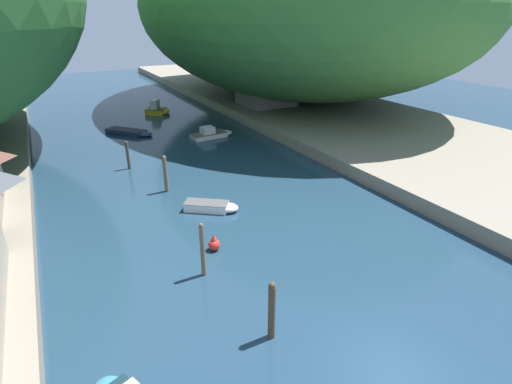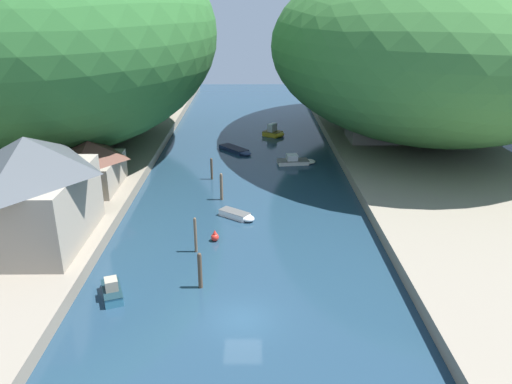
{
  "view_description": "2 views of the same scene",
  "coord_description": "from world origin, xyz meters",
  "px_view_note": "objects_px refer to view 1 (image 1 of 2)",
  "views": [
    {
      "loc": [
        -9.69,
        -7.11,
        12.43
      ],
      "look_at": [
        2.99,
        16.49,
        0.38
      ],
      "focal_mm": 28.0,
      "sensor_mm": 36.0,
      "label": 1
    },
    {
      "loc": [
        0.66,
        -26.92,
        19.24
      ],
      "look_at": [
        0.99,
        17.33,
        2.09
      ],
      "focal_mm": 35.0,
      "sensor_mm": 36.0,
      "label": 2
    }
  ],
  "objects_px": {
    "right_bank_cottage": "(267,82)",
    "boat_far_upstream": "(158,110)",
    "boat_mid_channel": "(212,134)",
    "boat_near_quay": "(131,132)",
    "boat_moored_right": "(213,207)",
    "channel_buoy_near": "(214,244)"
  },
  "relations": [
    {
      "from": "right_bank_cottage",
      "to": "boat_far_upstream",
      "type": "height_order",
      "value": "right_bank_cottage"
    },
    {
      "from": "boat_far_upstream",
      "to": "boat_mid_channel",
      "type": "xyz_separation_m",
      "value": [
        2.22,
        -13.51,
        -0.18
      ]
    },
    {
      "from": "boat_far_upstream",
      "to": "right_bank_cottage",
      "type": "bearing_deg",
      "value": 98.87
    },
    {
      "from": "boat_near_quay",
      "to": "boat_mid_channel",
      "type": "bearing_deg",
      "value": 105.87
    },
    {
      "from": "boat_moored_right",
      "to": "boat_near_quay",
      "type": "bearing_deg",
      "value": -141.26
    },
    {
      "from": "boat_near_quay",
      "to": "channel_buoy_near",
      "type": "distance_m",
      "value": 26.56
    },
    {
      "from": "boat_moored_right",
      "to": "boat_near_quay",
      "type": "distance_m",
      "value": 21.87
    },
    {
      "from": "boat_moored_right",
      "to": "boat_mid_channel",
      "type": "bearing_deg",
      "value": -165.64
    },
    {
      "from": "right_bank_cottage",
      "to": "boat_moored_right",
      "type": "distance_m",
      "value": 30.1
    },
    {
      "from": "right_bank_cottage",
      "to": "boat_near_quay",
      "type": "distance_m",
      "value": 19.09
    },
    {
      "from": "boat_moored_right",
      "to": "boat_mid_channel",
      "type": "height_order",
      "value": "boat_mid_channel"
    },
    {
      "from": "boat_near_quay",
      "to": "boat_far_upstream",
      "type": "bearing_deg",
      "value": -162.53
    },
    {
      "from": "boat_near_quay",
      "to": "boat_mid_channel",
      "type": "distance_m",
      "value": 9.24
    },
    {
      "from": "boat_moored_right",
      "to": "boat_near_quay",
      "type": "xyz_separation_m",
      "value": [
        -0.77,
        21.86,
        -0.06
      ]
    },
    {
      "from": "boat_mid_channel",
      "to": "boat_far_upstream",
      "type": "bearing_deg",
      "value": -176.48
    },
    {
      "from": "boat_far_upstream",
      "to": "boat_moored_right",
      "type": "distance_m",
      "value": 30.47
    },
    {
      "from": "right_bank_cottage",
      "to": "boat_moored_right",
      "type": "bearing_deg",
      "value": -126.62
    },
    {
      "from": "boat_far_upstream",
      "to": "boat_mid_channel",
      "type": "distance_m",
      "value": 13.69
    },
    {
      "from": "boat_far_upstream",
      "to": "boat_moored_right",
      "type": "bearing_deg",
      "value": 25.16
    },
    {
      "from": "right_bank_cottage",
      "to": "boat_far_upstream",
      "type": "distance_m",
      "value": 14.99
    },
    {
      "from": "boat_far_upstream",
      "to": "boat_moored_right",
      "type": "xyz_separation_m",
      "value": [
        -4.6,
        -30.12,
        -0.26
      ]
    },
    {
      "from": "boat_moored_right",
      "to": "boat_mid_channel",
      "type": "distance_m",
      "value": 17.95
    }
  ]
}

